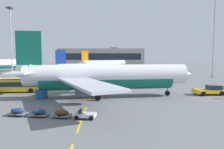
{
  "coord_description": "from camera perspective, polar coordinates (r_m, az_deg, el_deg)",
  "views": [
    {
      "loc": [
        20.82,
        -15.05,
        7.69
      ],
      "look_at": [
        22.24,
        24.9,
        4.2
      ],
      "focal_mm": 33.05,
      "sensor_mm": 36.0,
      "label": 1
    }
  ],
  "objects": [
    {
      "name": "ground",
      "position": [
        58.8,
        17.05,
        -2.75
      ],
      "size": [
        400.0,
        400.0,
        0.0
      ],
      "primitive_type": "plane",
      "color": "slate"
    },
    {
      "name": "pushback_tug",
      "position": [
        46.19,
        25.42,
        -3.95
      ],
      "size": [
        6.18,
        3.52,
        2.08
      ],
      "color": "yellow",
      "rests_on": "ground"
    },
    {
      "name": "baggage_train",
      "position": [
        27.82,
        -16.68,
        -10.14
      ],
      "size": [
        11.67,
        3.54,
        1.14
      ],
      "color": "silver",
      "rests_on": "ground"
    },
    {
      "name": "apron_paint_markings",
      "position": [
        53.05,
        -5.06,
        -3.36
      ],
      "size": [
        8.0,
        95.37,
        0.01
      ],
      "color": "yellow",
      "rests_on": "ground"
    },
    {
      "name": "apron_shuttle_bus",
      "position": [
        49.31,
        -25.63,
        -2.42
      ],
      "size": [
        12.1,
        3.31,
        3.0
      ],
      "color": "yellow",
      "rests_on": "ground"
    },
    {
      "name": "airliner_foreground",
      "position": [
        38.69,
        -2.17,
        -0.57
      ],
      "size": [
        34.82,
        34.49,
        12.2
      ],
      "color": "white",
      "rests_on": "ground"
    },
    {
      "name": "apron_light_mast_near",
      "position": [
        77.86,
        -26.18,
        9.85
      ],
      "size": [
        1.8,
        1.8,
        23.97
      ],
      "color": "slate",
      "rests_on": "ground"
    },
    {
      "name": "ground_power_truck",
      "position": [
        60.21,
        -18.26,
        -1.03
      ],
      "size": [
        3.86,
        7.35,
        3.14
      ],
      "color": "black",
      "rests_on": "ground"
    },
    {
      "name": "apron_light_mast_far",
      "position": [
        86.07,
        26.46,
        11.64
      ],
      "size": [
        1.8,
        1.8,
        30.33
      ],
      "color": "slate",
      "rests_on": "ground"
    },
    {
      "name": "terminal_satellite",
      "position": [
        174.35,
        -2.93,
        4.76
      ],
      "size": [
        67.94,
        26.38,
        15.6
      ],
      "color": "#9E998E",
      "rests_on": "ground"
    },
    {
      "name": "uld_cargo_container",
      "position": [
        40.49,
        -18.91,
        -5.08
      ],
      "size": [
        1.89,
        1.86,
        1.6
      ],
      "color": "#194C9E",
      "rests_on": "ground"
    },
    {
      "name": "airliner_far_right",
      "position": [
        119.76,
        -2.23,
        2.98
      ],
      "size": [
        29.19,
        27.59,
        10.77
      ],
      "color": "white",
      "rests_on": "ground"
    },
    {
      "name": "airliner_far_center",
      "position": [
        79.76,
        -6.29,
        1.76
      ],
      "size": [
        27.45,
        26.08,
        10.02
      ],
      "color": "silver",
      "rests_on": "ground"
    }
  ]
}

